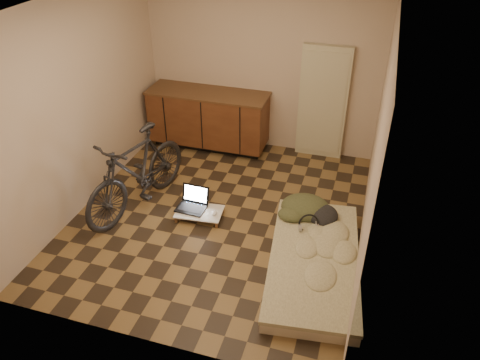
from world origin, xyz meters
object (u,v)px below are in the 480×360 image
(futon, at_px, (314,262))
(bicycle, at_px, (136,168))
(laptop, at_px, (193,203))
(lap_desk, at_px, (199,212))

(futon, bearing_deg, bicycle, 161.32)
(futon, bearing_deg, laptop, 154.53)
(bicycle, distance_m, futon, 2.45)
(bicycle, relative_size, lap_desk, 2.97)
(futon, xyz_separation_m, lap_desk, (-1.53, 0.49, -0.00))
(bicycle, distance_m, laptop, 0.83)
(futon, height_order, lap_desk, futon)
(bicycle, relative_size, futon, 0.87)
(futon, height_order, laptop, laptop)
(futon, xyz_separation_m, laptop, (-1.64, 0.55, 0.06))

